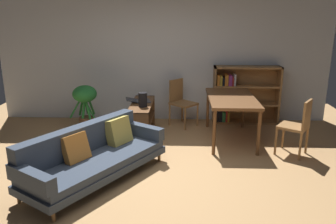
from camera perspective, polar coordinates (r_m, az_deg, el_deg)
ground_plane at (r=4.80m, az=-2.67°, el=-10.58°), size 8.16×8.16×0.00m
back_wall_panel at (r=7.03m, az=-0.92°, el=9.54°), size 6.80×0.10×2.70m
fabric_couch at (r=4.71m, az=-12.55°, el=-7.01°), size 1.78×2.17×0.71m
media_console at (r=6.23m, az=-4.46°, el=-1.26°), size 0.38×1.28×0.60m
open_laptop at (r=6.29m, az=-4.82°, el=1.94°), size 0.50×0.39×0.07m
desk_speaker at (r=5.91m, az=-4.29°, el=2.09°), size 0.15×0.15×0.25m
potted_floor_plant at (r=6.62m, az=-13.84°, el=1.84°), size 0.54×0.51×0.87m
dining_table at (r=5.97m, az=10.67°, el=1.80°), size 0.80×1.49×0.79m
dining_chair_near at (r=5.63m, az=21.12°, el=-1.98°), size 0.56×0.55×0.91m
dining_chair_far at (r=6.74m, az=2.18°, el=2.00°), size 0.61×0.61×0.92m
bookshelf at (r=7.08m, az=12.21°, el=2.87°), size 1.33×0.32×1.17m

